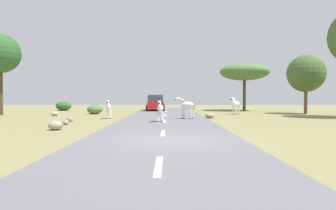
{
  "coord_description": "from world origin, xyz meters",
  "views": [
    {
      "loc": [
        -0.14,
        -10.68,
        1.63
      ],
      "look_at": [
        -0.18,
        8.49,
        1.07
      ],
      "focal_mm": 31.78,
      "sensor_mm": 36.0,
      "label": 1
    }
  ],
  "objects_px": {
    "bush_1": "(64,106)",
    "zebra_0": "(161,109)",
    "rock_0": "(66,122)",
    "rock_4": "(70,119)",
    "bush_0": "(95,110)",
    "bush_3": "(98,109)",
    "tree_1": "(307,74)",
    "tree_2": "(245,72)",
    "zebra_3": "(187,106)",
    "zebra_2": "(109,107)",
    "car_0": "(156,103)",
    "tree_0": "(1,54)",
    "rock_2": "(55,114)",
    "rock_3": "(56,125)",
    "zebra_1": "(237,104)",
    "rock_1": "(210,115)"
  },
  "relations": [
    {
      "from": "car_0",
      "to": "bush_1",
      "type": "bearing_deg",
      "value": 173.54
    },
    {
      "from": "car_0",
      "to": "bush_0",
      "type": "distance_m",
      "value": 8.01
    },
    {
      "from": "tree_0",
      "to": "tree_1",
      "type": "relative_size",
      "value": 1.28
    },
    {
      "from": "bush_1",
      "to": "zebra_0",
      "type": "bearing_deg",
      "value": -53.62
    },
    {
      "from": "bush_0",
      "to": "rock_0",
      "type": "xyz_separation_m",
      "value": [
        0.91,
        -10.4,
        -0.27
      ]
    },
    {
      "from": "bush_0",
      "to": "bush_3",
      "type": "height_order",
      "value": "bush_0"
    },
    {
      "from": "tree_2",
      "to": "bush_3",
      "type": "relative_size",
      "value": 5.07
    },
    {
      "from": "tree_2",
      "to": "rock_1",
      "type": "height_order",
      "value": "tree_2"
    },
    {
      "from": "zebra_2",
      "to": "zebra_1",
      "type": "bearing_deg",
      "value": -159.23
    },
    {
      "from": "rock_4",
      "to": "bush_1",
      "type": "bearing_deg",
      "value": 110.72
    },
    {
      "from": "rock_4",
      "to": "rock_0",
      "type": "bearing_deg",
      "value": -77.27
    },
    {
      "from": "zebra_3",
      "to": "tree_0",
      "type": "xyz_separation_m",
      "value": [
        -15.7,
        4.61,
        4.3
      ]
    },
    {
      "from": "zebra_3",
      "to": "car_0",
      "type": "bearing_deg",
      "value": 43.65
    },
    {
      "from": "zebra_0",
      "to": "bush_3",
      "type": "height_order",
      "value": "zebra_0"
    },
    {
      "from": "bush_1",
      "to": "rock_4",
      "type": "xyz_separation_m",
      "value": [
        5.64,
        -14.9,
        -0.37
      ]
    },
    {
      "from": "bush_1",
      "to": "rock_0",
      "type": "xyz_separation_m",
      "value": [
        6.13,
        -17.08,
        -0.37
      ]
    },
    {
      "from": "bush_1",
      "to": "rock_2",
      "type": "xyz_separation_m",
      "value": [
        2.57,
        -9.41,
        -0.33
      ]
    },
    {
      "from": "bush_1",
      "to": "rock_3",
      "type": "height_order",
      "value": "bush_1"
    },
    {
      "from": "zebra_0",
      "to": "zebra_1",
      "type": "xyz_separation_m",
      "value": [
        6.57,
        8.23,
        0.08
      ]
    },
    {
      "from": "zebra_1",
      "to": "rock_1",
      "type": "relative_size",
      "value": 2.09
    },
    {
      "from": "rock_1",
      "to": "bush_0",
      "type": "bearing_deg",
      "value": 152.5
    },
    {
      "from": "zebra_3",
      "to": "rock_3",
      "type": "relative_size",
      "value": 2.3
    },
    {
      "from": "zebra_3",
      "to": "tree_1",
      "type": "distance_m",
      "value": 13.46
    },
    {
      "from": "tree_2",
      "to": "rock_0",
      "type": "bearing_deg",
      "value": -131.0
    },
    {
      "from": "zebra_3",
      "to": "rock_4",
      "type": "height_order",
      "value": "zebra_3"
    },
    {
      "from": "car_0",
      "to": "rock_0",
      "type": "distance_m",
      "value": 16.96
    },
    {
      "from": "zebra_3",
      "to": "bush_1",
      "type": "distance_m",
      "value": 18.56
    },
    {
      "from": "zebra_2",
      "to": "car_0",
      "type": "bearing_deg",
      "value": -108.88
    },
    {
      "from": "zebra_3",
      "to": "rock_3",
      "type": "xyz_separation_m",
      "value": [
        -6.72,
        -6.69,
        -0.75
      ]
    },
    {
      "from": "bush_3",
      "to": "rock_4",
      "type": "height_order",
      "value": "bush_3"
    },
    {
      "from": "bush_0",
      "to": "bush_1",
      "type": "distance_m",
      "value": 8.48
    },
    {
      "from": "zebra_1",
      "to": "tree_1",
      "type": "bearing_deg",
      "value": -134.24
    },
    {
      "from": "tree_2",
      "to": "bush_0",
      "type": "relative_size",
      "value": 4.0
    },
    {
      "from": "tree_1",
      "to": "tree_2",
      "type": "bearing_deg",
      "value": 124.4
    },
    {
      "from": "bush_3",
      "to": "rock_2",
      "type": "relative_size",
      "value": 1.76
    },
    {
      "from": "zebra_1",
      "to": "rock_2",
      "type": "xyz_separation_m",
      "value": [
        -15.48,
        -2.05,
        -0.75
      ]
    },
    {
      "from": "zebra_3",
      "to": "rock_1",
      "type": "xyz_separation_m",
      "value": [
        1.82,
        1.16,
        -0.78
      ]
    },
    {
      "from": "zebra_2",
      "to": "rock_2",
      "type": "distance_m",
      "value": 5.87
    },
    {
      "from": "zebra_1",
      "to": "zebra_3",
      "type": "height_order",
      "value": "zebra_3"
    },
    {
      "from": "zebra_2",
      "to": "rock_4",
      "type": "bearing_deg",
      "value": 47.54
    },
    {
      "from": "rock_0",
      "to": "rock_4",
      "type": "xyz_separation_m",
      "value": [
        -0.49,
        2.18,
        0.0
      ]
    },
    {
      "from": "tree_0",
      "to": "tree_1",
      "type": "height_order",
      "value": "tree_0"
    },
    {
      "from": "rock_3",
      "to": "tree_0",
      "type": "bearing_deg",
      "value": 128.49
    },
    {
      "from": "tree_1",
      "to": "bush_1",
      "type": "distance_m",
      "value": 25.76
    },
    {
      "from": "zebra_0",
      "to": "rock_2",
      "type": "height_order",
      "value": "zebra_0"
    },
    {
      "from": "tree_0",
      "to": "tree_1",
      "type": "distance_m",
      "value": 27.28
    },
    {
      "from": "zebra_2",
      "to": "bush_0",
      "type": "height_order",
      "value": "zebra_2"
    },
    {
      "from": "bush_1",
      "to": "rock_0",
      "type": "height_order",
      "value": "bush_1"
    },
    {
      "from": "tree_0",
      "to": "rock_0",
      "type": "bearing_deg",
      "value": -45.43
    },
    {
      "from": "car_0",
      "to": "rock_1",
      "type": "relative_size",
      "value": 5.81
    }
  ]
}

